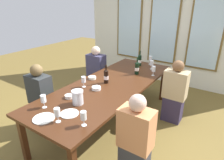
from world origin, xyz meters
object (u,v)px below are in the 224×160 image
Objects in this scene: wine_glass_1 at (152,63)px; seated_person_3 at (135,141)px; wine_bottle_1 at (140,60)px; white_plate_0 at (70,114)px; seated_person_1 at (175,93)px; tasting_bowl_0 at (96,88)px; wine_bottle_0 at (106,76)px; metal_pitcher at (78,97)px; wine_glass_3 at (84,80)px; seated_person_2 at (41,99)px; tasting_bowl_1 at (69,96)px; wine_glass_4 at (150,59)px; wine_glass_0 at (154,69)px; wine_glass_2 at (43,99)px; white_plate_1 at (44,118)px; seated_person_0 at (96,73)px; dining_table at (110,87)px; wine_glass_6 at (57,113)px; wine_bottle_2 at (137,68)px; wine_glass_5 at (83,116)px; tasting_bowl_2 at (92,78)px.

wine_glass_1 is 0.16× the size of seated_person_3.
wine_bottle_1 is 0.28× the size of seated_person_3.
seated_person_1 is (0.77, 1.69, -0.22)m from white_plate_0.
tasting_bowl_0 is 1.36m from seated_person_1.
wine_bottle_0 is 1.21m from seated_person_1.
metal_pitcher is at bearing 109.23° from white_plate_0.
seated_person_2 is at bearing -146.40° from wine_glass_3.
wine_glass_4 is at bearing 81.01° from tasting_bowl_1.
seated_person_2 is 1.00× the size of seated_person_3.
wine_glass_0 is at bearing -61.85° from wine_glass_4.
white_plate_0 is at bearing 10.02° from wine_glass_2.
white_plate_1 is 1.45× the size of wine_glass_2.
seated_person_1 is (1.73, -0.06, 0.00)m from seated_person_0.
wine_glass_4 is at bearing 56.45° from wine_bottle_1.
dining_table is 11.33× the size of white_plate_1.
wine_glass_6 is at bearing -86.72° from wine_bottle_1.
wine_bottle_2 reaches higher than tasting_bowl_1.
wine_glass_4 is at bearing 89.49° from white_plate_0.
white_plate_0 is 1.29× the size of wine_glass_2.
tasting_bowl_1 is at bearing -105.04° from wine_glass_1.
metal_pitcher reaches higher than wine_glass_0.
wine_bottle_0 is at bearing 94.50° from tasting_bowl_0.
wine_bottle_1 is 2.04m from seated_person_2.
wine_glass_5 is (0.39, -1.07, 0.17)m from dining_table.
wine_glass_5 is at bearing -0.79° from wine_glass_2.
seated_person_3 is at bearing -73.88° from wine_glass_0.
white_plate_0 is 0.72× the size of wine_bottle_2.
white_plate_0 is 1.87m from seated_person_1.
tasting_bowl_1 is at bearing -79.71° from wine_glass_3.
seated_person_1 is (0.76, 1.88, -0.33)m from wine_glass_6.
seated_person_0 reaches higher than tasting_bowl_0.
wine_glass_2 and wine_glass_5 have the same top height.
white_plate_1 is 1.25m from wine_bottle_0.
white_plate_0 is at bearing -70.77° from metal_pitcher.
wine_glass_4 is (0.17, 1.62, 0.10)m from tasting_bowl_0.
white_plate_0 is 2.13m from wine_bottle_1.
seated_person_3 is (0.60, -1.81, -0.34)m from wine_glass_1.
wine_bottle_1 is (-0.03, 1.13, 0.18)m from dining_table.
seated_person_1 is at bearing 75.01° from wine_glass_5.
seated_person_1 is 1.45m from seated_person_3.
seated_person_3 reaches higher than wine_glass_0.
wine_glass_3 is (-0.20, -0.32, 0.01)m from wine_bottle_0.
wine_glass_1 is at bearing 93.36° from wine_glass_5.
wine_bottle_0 is at bearing 141.03° from seated_person_3.
wine_glass_5 reaches higher than dining_table.
wine_glass_5 is (0.24, -1.73, -0.00)m from wine_bottle_2.
tasting_bowl_2 is at bearing 103.34° from tasting_bowl_1.
white_plate_0 is at bearing -65.00° from tasting_bowl_2.
tasting_bowl_1 is at bearing -65.59° from seated_person_0.
wine_bottle_1 is 0.30m from wine_glass_1.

